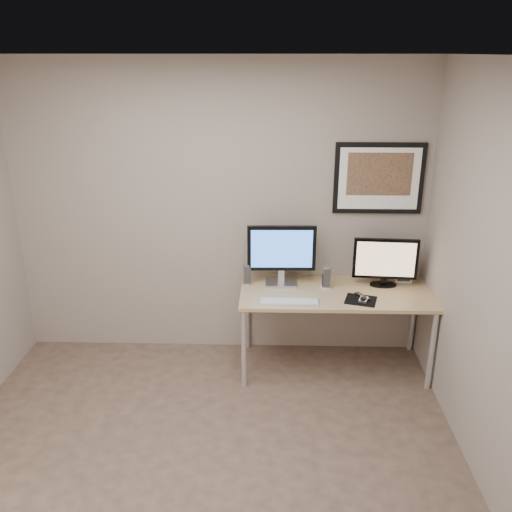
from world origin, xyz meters
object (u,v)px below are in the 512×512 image
at_px(framed_art, 379,178).
at_px(phone_dock, 326,281).
at_px(fan_unit, 404,270).
at_px(speaker_right, 326,277).
at_px(desk, 335,298).
at_px(keyboard, 290,302).
at_px(monitor_large, 282,253).
at_px(speaker_left, 247,274).
at_px(monitor_tv, 385,261).

relative_size(framed_art, phone_dock, 5.56).
bearing_deg(fan_unit, speaker_right, -164.65).
height_order(desk, fan_unit, fan_unit).
bearing_deg(keyboard, desk, 31.88).
relative_size(desk, keyboard, 3.36).
bearing_deg(phone_dock, framed_art, 11.97).
bearing_deg(framed_art, monitor_large, -166.16).
relative_size(speaker_left, keyboard, 0.39).
relative_size(phone_dock, keyboard, 0.28).
bearing_deg(keyboard, phone_dock, 44.29).
bearing_deg(framed_art, speaker_right, -149.15).
xyz_separation_m(monitor_tv, speaker_left, (-1.17, 0.01, -0.14)).
xyz_separation_m(monitor_large, speaker_right, (0.38, -0.05, -0.19)).
distance_m(framed_art, monitor_large, 1.03).
height_order(desk, monitor_tv, monitor_tv).
xyz_separation_m(monitor_tv, phone_dock, (-0.50, -0.07, -0.16)).
bearing_deg(monitor_large, phone_dock, -12.63).
distance_m(speaker_left, speaker_right, 0.68).
xyz_separation_m(speaker_left, fan_unit, (1.36, 0.09, 0.01)).
xyz_separation_m(framed_art, phone_dock, (-0.43, -0.27, -0.82)).
distance_m(monitor_large, speaker_left, 0.36).
relative_size(monitor_tv, fan_unit, 2.57).
height_order(framed_art, fan_unit, framed_art).
height_order(desk, phone_dock, phone_dock).
bearing_deg(monitor_large, monitor_tv, -1.70).
distance_m(framed_art, monitor_tv, 0.70).
bearing_deg(framed_art, fan_unit, -20.92).
bearing_deg(phone_dock, fan_unit, -6.25).
distance_m(monitor_large, phone_dock, 0.45).
xyz_separation_m(speaker_left, keyboard, (0.36, -0.37, -0.08)).
bearing_deg(desk, framed_art, 43.46).
bearing_deg(speaker_right, desk, -44.07).
bearing_deg(speaker_left, speaker_right, -16.35).
relative_size(speaker_left, speaker_right, 0.94).
relative_size(monitor_large, keyboard, 1.22).
bearing_deg(desk, speaker_right, 133.80).
distance_m(desk, monitor_tv, 0.53).
height_order(speaker_right, keyboard, speaker_right).
distance_m(monitor_tv, keyboard, 0.92).
distance_m(desk, speaker_left, 0.78).
bearing_deg(desk, fan_unit, 20.86).
xyz_separation_m(desk, speaker_right, (-0.07, 0.08, 0.16)).
bearing_deg(fan_unit, keyboard, -152.58).
bearing_deg(fan_unit, phone_dock, -163.19).
xyz_separation_m(speaker_right, phone_dock, (-0.01, -0.02, -0.03)).
height_order(monitor_large, keyboard, monitor_large).
bearing_deg(speaker_left, keyboard, -57.01).
bearing_deg(speaker_right, monitor_tv, 7.90).
distance_m(speaker_left, phone_dock, 0.68).
bearing_deg(desk, monitor_tv, 16.95).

